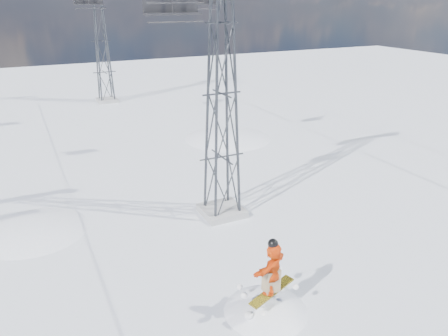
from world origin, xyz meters
The scene contains 7 objects.
ground centered at (0.00, 0.00, 0.00)m, with size 120.00×120.00×0.00m, color white.
snow_terrain centered at (-4.77, 21.24, -9.59)m, with size 39.00×37.00×22.00m.
lift_tower_near centered at (0.80, 8.00, 5.47)m, with size 5.20×1.80×11.43m.
lift_tower_far centered at (0.80, 33.00, 5.47)m, with size 5.20×1.80×11.43m.
lift_chair_near centered at (-1.40, 7.35, 8.84)m, with size 2.03×0.58×2.51m.
lift_chair_mid centered at (3.00, 14.96, 8.99)m, with size 1.87×0.54×2.32m.
lift_chair_far centered at (-1.40, 24.24, 8.90)m, with size 1.97×0.57×2.44m.
Camera 1 is at (-6.76, -7.96, 9.20)m, focal length 35.00 mm.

